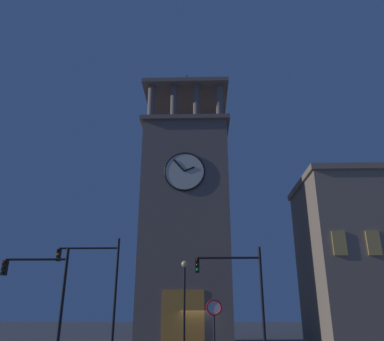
{
  "coord_description": "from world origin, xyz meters",
  "views": [
    {
      "loc": [
        -0.52,
        31.29,
        2.19
      ],
      "look_at": [
        0.46,
        -3.28,
        15.22
      ],
      "focal_mm": 35.91,
      "sensor_mm": 36.0,
      "label": 1
    }
  ],
  "objects_px": {
    "traffic_signal_mid": "(98,277)",
    "street_lamp": "(184,288)",
    "clocktower": "(186,223)",
    "traffic_signal_far": "(240,284)",
    "no_horn_sign": "(214,313)",
    "traffic_signal_near": "(43,286)"
  },
  "relations": [
    {
      "from": "traffic_signal_mid",
      "to": "street_lamp",
      "type": "bearing_deg",
      "value": -161.87
    },
    {
      "from": "clocktower",
      "to": "traffic_signal_far",
      "type": "relative_size",
      "value": 4.53
    },
    {
      "from": "traffic_signal_far",
      "to": "street_lamp",
      "type": "bearing_deg",
      "value": -53.69
    },
    {
      "from": "clocktower",
      "to": "no_horn_sign",
      "type": "xyz_separation_m",
      "value": [
        -2.05,
        14.45,
        -7.79
      ]
    },
    {
      "from": "traffic_signal_mid",
      "to": "clocktower",
      "type": "bearing_deg",
      "value": -115.92
    },
    {
      "from": "traffic_signal_mid",
      "to": "no_horn_sign",
      "type": "height_order",
      "value": "traffic_signal_mid"
    },
    {
      "from": "clocktower",
      "to": "no_horn_sign",
      "type": "height_order",
      "value": "clocktower"
    },
    {
      "from": "traffic_signal_mid",
      "to": "traffic_signal_far",
      "type": "bearing_deg",
      "value": 162.74
    },
    {
      "from": "no_horn_sign",
      "to": "traffic_signal_far",
      "type": "bearing_deg",
      "value": -133.19
    },
    {
      "from": "traffic_signal_far",
      "to": "traffic_signal_mid",
      "type": "bearing_deg",
      "value": -17.26
    },
    {
      "from": "clocktower",
      "to": "traffic_signal_near",
      "type": "relative_size",
      "value": 4.74
    },
    {
      "from": "traffic_signal_far",
      "to": "street_lamp",
      "type": "height_order",
      "value": "traffic_signal_far"
    },
    {
      "from": "traffic_signal_far",
      "to": "no_horn_sign",
      "type": "relative_size",
      "value": 1.97
    },
    {
      "from": "clocktower",
      "to": "traffic_signal_far",
      "type": "distance_m",
      "value": 14.78
    },
    {
      "from": "traffic_signal_far",
      "to": "no_horn_sign",
      "type": "height_order",
      "value": "traffic_signal_far"
    },
    {
      "from": "traffic_signal_mid",
      "to": "street_lamp",
      "type": "relative_size",
      "value": 1.21
    },
    {
      "from": "traffic_signal_mid",
      "to": "traffic_signal_far",
      "type": "xyz_separation_m",
      "value": [
        -8.5,
        2.64,
        -0.64
      ]
    },
    {
      "from": "traffic_signal_near",
      "to": "street_lamp",
      "type": "height_order",
      "value": "street_lamp"
    },
    {
      "from": "traffic_signal_near",
      "to": "traffic_signal_far",
      "type": "xyz_separation_m",
      "value": [
        -10.19,
        -1.5,
        0.18
      ]
    },
    {
      "from": "traffic_signal_near",
      "to": "no_horn_sign",
      "type": "bearing_deg",
      "value": 179.58
    },
    {
      "from": "traffic_signal_near",
      "to": "traffic_signal_far",
      "type": "relative_size",
      "value": 0.96
    },
    {
      "from": "clocktower",
      "to": "traffic_signal_far",
      "type": "xyz_separation_m",
      "value": [
        -3.52,
        12.89,
        -6.33
      ]
    }
  ]
}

